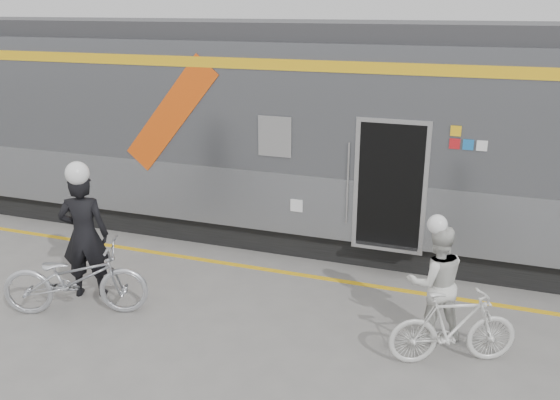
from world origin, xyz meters
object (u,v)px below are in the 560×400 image
at_px(man, 84,235).
at_px(bicycle_left, 75,279).
at_px(bicycle_right, 453,327).
at_px(woman, 435,283).

relative_size(man, bicycle_left, 0.95).
distance_m(bicycle_left, bicycle_right, 5.37).
bearing_deg(woman, bicycle_left, -11.47).
bearing_deg(man, bicycle_right, 158.09).
bearing_deg(bicycle_left, woman, -99.59).
xyz_separation_m(man, bicycle_left, (0.20, -0.55, -0.45)).
bearing_deg(bicycle_left, man, -1.89).
relative_size(bicycle_left, bicycle_right, 1.28).
xyz_separation_m(man, bicycle_right, (5.54, -0.00, -0.51)).
height_order(man, bicycle_right, man).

